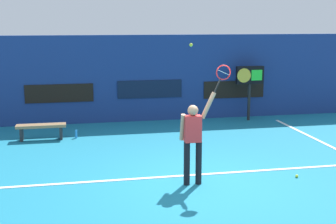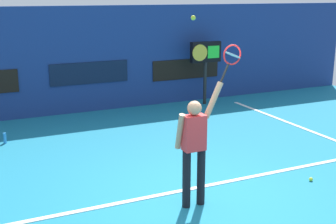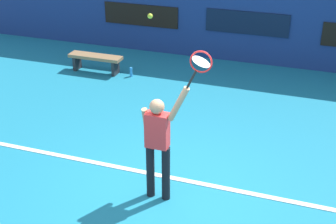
{
  "view_description": "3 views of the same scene",
  "coord_description": "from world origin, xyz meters",
  "views": [
    {
      "loc": [
        -2.44,
        -9.01,
        3.36
      ],
      "look_at": [
        -0.52,
        0.57,
        1.43
      ],
      "focal_mm": 49.32,
      "sensor_mm": 36.0,
      "label": 1
    },
    {
      "loc": [
        -3.24,
        -5.85,
        3.24
      ],
      "look_at": [
        -0.32,
        0.45,
        1.41
      ],
      "focal_mm": 48.44,
      "sensor_mm": 36.0,
      "label": 2
    },
    {
      "loc": [
        2.01,
        -5.76,
        4.53
      ],
      "look_at": [
        -0.12,
        0.36,
        1.28
      ],
      "focal_mm": 50.37,
      "sensor_mm": 36.0,
      "label": 3
    }
  ],
  "objects": [
    {
      "name": "sponsor_banner_portside",
      "position": [
        -3.0,
        6.3,
        1.04
      ],
      "size": [
        2.2,
        0.03,
        0.6
      ],
      "primitive_type": "cube",
      "color": "black"
    },
    {
      "name": "water_bottle",
      "position": [
        -2.5,
        4.38,
        0.12
      ],
      "size": [
        0.07,
        0.07,
        0.24
      ],
      "primitive_type": "cylinder",
      "color": "#338CD8",
      "rests_on": "ground_plane"
    },
    {
      "name": "ground_plane",
      "position": [
        0.0,
        0.0,
        0.0
      ],
      "size": [
        18.0,
        18.0,
        0.0
      ],
      "primitive_type": "plane",
      "color": "teal"
    },
    {
      "name": "court_bench",
      "position": [
        -3.48,
        4.38,
        0.34
      ],
      "size": [
        1.4,
        0.36,
        0.45
      ],
      "color": "olive",
      "rests_on": "ground_plane"
    },
    {
      "name": "court_baseline",
      "position": [
        0.0,
        0.46,
        0.01
      ],
      "size": [
        10.0,
        0.1,
        0.01
      ],
      "primitive_type": "cube",
      "color": "white",
      "rests_on": "ground_plane"
    },
    {
      "name": "tennis_ball",
      "position": [
        -0.2,
        -0.13,
        2.9
      ],
      "size": [
        0.07,
        0.07,
        0.07
      ],
      "primitive_type": "sphere",
      "color": "#CCE033"
    },
    {
      "name": "tennis_player",
      "position": [
        -0.13,
        -0.08,
        1.01
      ],
      "size": [
        0.73,
        0.31,
        1.96
      ],
      "color": "black",
      "rests_on": "ground_plane"
    },
    {
      "name": "tennis_racket",
      "position": [
        0.48,
        -0.09,
        2.31
      ],
      "size": [
        0.42,
        0.27,
        0.62
      ],
      "color": "black"
    },
    {
      "name": "sponsor_banner_center",
      "position": [
        0.0,
        6.3,
        1.1
      ],
      "size": [
        2.2,
        0.03,
        0.6
      ],
      "primitive_type": "cube",
      "color": "#0C1933"
    },
    {
      "name": "back_wall",
      "position": [
        0.0,
        6.42,
        1.46
      ],
      "size": [
        18.0,
        0.2,
        2.92
      ],
      "primitive_type": "cube",
      "color": "navy",
      "rests_on": "ground_plane"
    }
  ]
}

